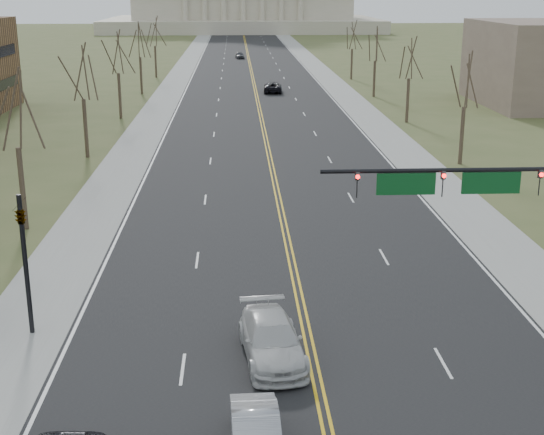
{
  "coord_description": "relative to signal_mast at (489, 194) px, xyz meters",
  "views": [
    {
      "loc": [
        -2.87,
        -15.89,
        13.86
      ],
      "look_at": [
        -1.13,
        19.75,
        3.0
      ],
      "focal_mm": 50.0,
      "sensor_mm": 36.0,
      "label": 1
    }
  ],
  "objects": [
    {
      "name": "road",
      "position": [
        -7.45,
        96.5,
        -5.76
      ],
      "size": [
        20.0,
        380.0,
        0.01
      ],
      "primitive_type": "cube",
      "color": "black",
      "rests_on": "ground"
    },
    {
      "name": "cross_road",
      "position": [
        -7.45,
        -7.5,
        -5.76
      ],
      "size": [
        120.0,
        14.0,
        0.01
      ],
      "primitive_type": "cube",
      "color": "black",
      "rests_on": "ground"
    },
    {
      "name": "sidewalk_left",
      "position": [
        -19.45,
        96.5,
        -5.75
      ],
      "size": [
        4.0,
        380.0,
        0.03
      ],
      "primitive_type": "cube",
      "color": "gray",
      "rests_on": "ground"
    },
    {
      "name": "sidewalk_right",
      "position": [
        4.55,
        96.5,
        -5.75
      ],
      "size": [
        4.0,
        380.0,
        0.03
      ],
      "primitive_type": "cube",
      "color": "gray",
      "rests_on": "ground"
    },
    {
      "name": "center_line",
      "position": [
        -7.45,
        96.5,
        -5.75
      ],
      "size": [
        0.42,
        380.0,
        0.01
      ],
      "primitive_type": "cube",
      "color": "gold",
      "rests_on": "road"
    },
    {
      "name": "edge_line_left",
      "position": [
        -17.25,
        96.5,
        -5.75
      ],
      "size": [
        0.15,
        380.0,
        0.01
      ],
      "primitive_type": "cube",
      "color": "silver",
      "rests_on": "road"
    },
    {
      "name": "edge_line_right",
      "position": [
        2.35,
        96.5,
        -5.75
      ],
      "size": [
        0.15,
        380.0,
        0.01
      ],
      "primitive_type": "cube",
      "color": "silver",
      "rests_on": "road"
    },
    {
      "name": "signal_mast",
      "position": [
        0.0,
        0.0,
        0.0
      ],
      "size": [
        12.12,
        0.44,
        7.2
      ],
      "color": "black",
      "rests_on": "ground"
    },
    {
      "name": "signal_left",
      "position": [
        -18.95,
        0.0,
        -2.05
      ],
      "size": [
        0.32,
        0.36,
        6.0
      ],
      "color": "black",
      "rests_on": "ground"
    },
    {
      "name": "tree_l_0",
      "position": [
        -22.95,
        14.5,
        1.18
      ],
      "size": [
        3.96,
        3.96,
        9.0
      ],
      "color": "#3B2E23",
      "rests_on": "ground"
    },
    {
      "name": "tree_r_1",
      "position": [
        8.05,
        30.5,
        0.79
      ],
      "size": [
        3.74,
        3.74,
        8.5
      ],
      "color": "#3B2E23",
      "rests_on": "ground"
    },
    {
      "name": "tree_l_1",
      "position": [
        -22.95,
        34.5,
        1.18
      ],
      "size": [
        3.96,
        3.96,
        9.0
      ],
      "color": "#3B2E23",
      "rests_on": "ground"
    },
    {
      "name": "tree_r_2",
      "position": [
        8.05,
        50.5,
        0.79
      ],
      "size": [
        3.74,
        3.74,
        8.5
      ],
      "color": "#3B2E23",
      "rests_on": "ground"
    },
    {
      "name": "tree_l_2",
      "position": [
        -22.95,
        54.5,
        1.18
      ],
      "size": [
        3.96,
        3.96,
        9.0
      ],
      "color": "#3B2E23",
      "rests_on": "ground"
    },
    {
      "name": "tree_r_3",
      "position": [
        8.05,
        70.5,
        0.79
      ],
      "size": [
        3.74,
        3.74,
        8.5
      ],
      "color": "#3B2E23",
      "rests_on": "ground"
    },
    {
      "name": "tree_l_3",
      "position": [
        -22.95,
        74.5,
        1.18
      ],
      "size": [
        3.96,
        3.96,
        9.0
      ],
      "color": "#3B2E23",
      "rests_on": "ground"
    },
    {
      "name": "tree_r_4",
      "position": [
        8.05,
        90.5,
        0.79
      ],
      "size": [
        3.74,
        3.74,
        8.5
      ],
      "color": "#3B2E23",
      "rests_on": "ground"
    },
    {
      "name": "tree_l_4",
      "position": [
        -22.95,
        94.5,
        1.18
      ],
      "size": [
        3.96,
        3.96,
        9.0
      ],
      "color": "#3B2E23",
      "rests_on": "ground"
    },
    {
      "name": "car_sb_inner_second",
      "position": [
        -9.03,
        -2.79,
        -4.96
      ],
      "size": [
        2.79,
        5.65,
        1.58
      ],
      "primitive_type": "imported",
      "rotation": [
        0.0,
        0.0,
        0.11
      ],
      "color": "silver",
      "rests_on": "road"
    },
    {
      "name": "car_far_nb",
      "position": [
        -5.1,
        75.31,
        -5.03
      ],
      "size": [
        2.66,
        5.32,
        1.45
      ],
      "primitive_type": "imported",
      "rotation": [
        0.0,
        0.0,
        3.09
      ],
      "color": "black",
      "rests_on": "road"
    },
    {
      "name": "car_far_sb",
      "position": [
        -9.23,
        127.67,
        -5.09
      ],
      "size": [
        1.97,
        4.04,
        1.33
      ],
      "primitive_type": "imported",
      "rotation": [
        0.0,
        0.0,
        0.11
      ],
      "color": "#494B51",
      "rests_on": "road"
    }
  ]
}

